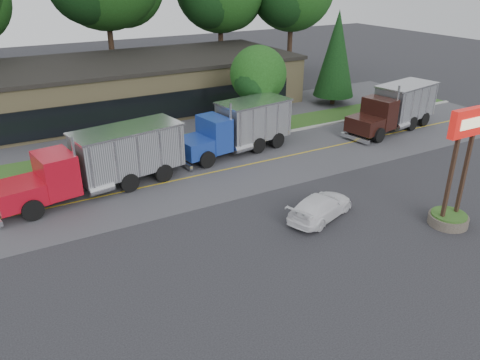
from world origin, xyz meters
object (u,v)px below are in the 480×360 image
object	(u,v)px
bilo_sign	(455,188)
rally_car	(320,206)
dump_truck_blue	(240,126)
dump_truck_maroon	(396,106)
dump_truck_red	(105,159)

from	to	relation	value
bilo_sign	rally_car	xyz separation A→B (m)	(-5.11, 3.68, -1.40)
dump_truck_blue	dump_truck_maroon	xyz separation A→B (m)	(12.98, -1.68, 0.00)
rally_car	dump_truck_blue	bearing A→B (deg)	-26.48
dump_truck_red	dump_truck_maroon	world-z (taller)	same
dump_truck_red	dump_truck_blue	distance (m)	9.82
bilo_sign	dump_truck_blue	distance (m)	14.59
bilo_sign	rally_car	world-z (taller)	bilo_sign
bilo_sign	dump_truck_red	distance (m)	18.43
dump_truck_red	rally_car	xyz separation A→B (m)	(8.56, -8.69, -1.19)
bilo_sign	dump_truck_maroon	xyz separation A→B (m)	(8.99, 12.36, -0.22)
bilo_sign	rally_car	distance (m)	6.45
dump_truck_blue	rally_car	world-z (taller)	dump_truck_blue
dump_truck_maroon	dump_truck_blue	bearing A→B (deg)	-18.26
dump_truck_red	dump_truck_maroon	size ratio (longest dim) A/B	1.22
bilo_sign	dump_truck_blue	world-z (taller)	bilo_sign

